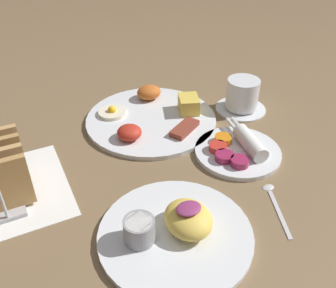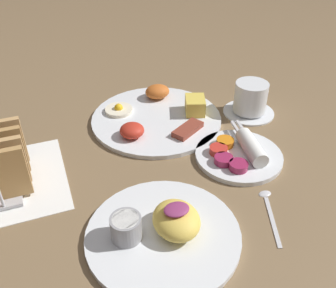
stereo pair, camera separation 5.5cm
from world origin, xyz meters
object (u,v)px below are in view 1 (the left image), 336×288
(plate_foreground, at_px, (175,230))
(plate_condiments, at_px, (239,151))
(plate_breakfast, at_px, (152,117))
(coffee_cup, at_px, (242,96))

(plate_foreground, bearing_deg, plate_condiments, 31.67)
(plate_breakfast, xyz_separation_m, plate_foreground, (-0.11, -0.33, 0.00))
(plate_foreground, xyz_separation_m, coffee_cup, (0.32, 0.28, 0.02))
(plate_foreground, bearing_deg, coffee_cup, 41.14)
(plate_breakfast, relative_size, plate_condiments, 1.64)
(coffee_cup, bearing_deg, plate_breakfast, 167.17)
(plate_condiments, relative_size, plate_foreground, 0.75)
(plate_breakfast, xyz_separation_m, plate_condiments, (0.10, -0.20, 0.00))
(plate_condiments, bearing_deg, plate_breakfast, 117.75)
(plate_breakfast, bearing_deg, plate_condiments, -62.25)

